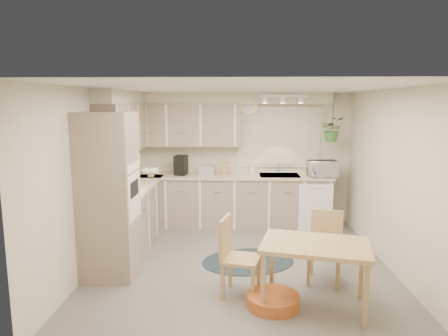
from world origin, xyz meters
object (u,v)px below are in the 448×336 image
(chair_left, at_px, (241,257))
(braided_rug, at_px, (248,261))
(microwave, at_px, (323,167))
(pet_bed, at_px, (273,300))
(chair_back, at_px, (325,248))
(dining_table, at_px, (314,275))

(chair_left, distance_m, braided_rug, 1.08)
(chair_left, relative_size, microwave, 1.82)
(pet_bed, bearing_deg, chair_back, 42.74)
(chair_left, xyz_separation_m, pet_bed, (0.35, -0.28, -0.39))
(pet_bed, relative_size, microwave, 1.16)
(chair_back, relative_size, braided_rug, 0.67)
(microwave, bearing_deg, dining_table, -108.99)
(chair_left, xyz_separation_m, microwave, (1.45, 2.56, 0.65))
(chair_left, height_order, pet_bed, chair_left)
(chair_left, bearing_deg, dining_table, 86.29)
(chair_back, height_order, microwave, microwave)
(chair_left, height_order, chair_back, chair_left)
(braided_rug, xyz_separation_m, pet_bed, (0.24, -1.25, 0.06))
(braided_rug, bearing_deg, chair_back, -33.75)
(dining_table, distance_m, chair_left, 0.84)
(chair_back, relative_size, microwave, 1.75)
(dining_table, xyz_separation_m, braided_rug, (-0.68, 1.22, -0.35))
(chair_left, bearing_deg, pet_bed, 64.78)
(pet_bed, bearing_deg, dining_table, 4.30)
(chair_back, bearing_deg, dining_table, 85.27)
(dining_table, distance_m, pet_bed, 0.53)
(dining_table, relative_size, pet_bed, 1.96)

